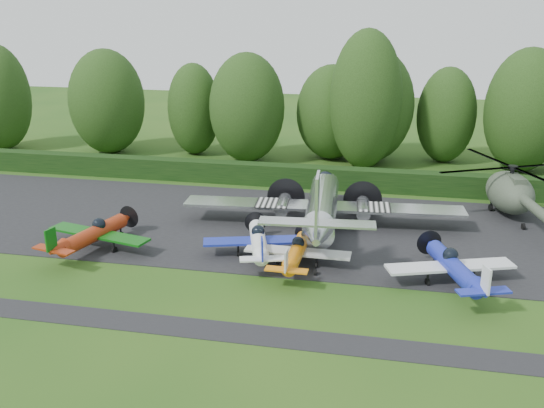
% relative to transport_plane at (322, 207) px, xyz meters
% --- Properties ---
extents(ground, '(160.00, 160.00, 0.00)m').
position_rel_transport_plane_xyz_m(ground, '(-2.11, -9.74, -1.92)').
color(ground, '#1E4914').
rests_on(ground, ground).
extents(apron, '(70.00, 18.00, 0.01)m').
position_rel_transport_plane_xyz_m(apron, '(-2.11, 0.26, -1.92)').
color(apron, black).
rests_on(apron, ground).
extents(taxiway_verge, '(70.00, 2.00, 0.00)m').
position_rel_transport_plane_xyz_m(taxiway_verge, '(-2.11, -15.74, -1.92)').
color(taxiway_verge, black).
rests_on(taxiway_verge, ground).
extents(hedgerow, '(90.00, 1.60, 2.00)m').
position_rel_transport_plane_xyz_m(hedgerow, '(-2.11, 11.26, -1.92)').
color(hedgerow, black).
rests_on(hedgerow, ground).
extents(transport_plane, '(21.54, 16.51, 6.90)m').
position_rel_transport_plane_xyz_m(transport_plane, '(0.00, 0.00, 0.00)').
color(transport_plane, silver).
rests_on(transport_plane, ground).
extents(light_plane_red, '(7.89, 8.30, 3.03)m').
position_rel_transport_plane_xyz_m(light_plane_red, '(-15.07, -6.96, -0.66)').
color(light_plane_red, '#96290D').
rests_on(light_plane_red, ground).
extents(light_plane_white, '(7.49, 7.88, 2.88)m').
position_rel_transport_plane_xyz_m(light_plane_white, '(-3.55, -5.77, -0.73)').
color(light_plane_white, white).
rests_on(light_plane_white, ground).
extents(light_plane_orange, '(6.99, 7.35, 2.69)m').
position_rel_transport_plane_xyz_m(light_plane_orange, '(-0.76, -6.98, -0.81)').
color(light_plane_orange, orange).
rests_on(light_plane_orange, ground).
extents(light_plane_blue, '(8.00, 8.42, 3.08)m').
position_rel_transport_plane_xyz_m(light_plane_blue, '(9.09, -7.70, -0.64)').
color(light_plane_blue, '#1C29A8').
rests_on(light_plane_blue, ground).
extents(helicopter, '(12.90, 15.10, 4.15)m').
position_rel_transport_plane_xyz_m(helicopter, '(14.48, 6.65, 0.31)').
color(helicopter, '#3C4636').
rests_on(helicopter, ground).
extents(tree_0, '(9.20, 9.20, 12.19)m').
position_rel_transport_plane_xyz_m(tree_0, '(2.34, 22.21, 4.16)').
color(tree_0, black).
rests_on(tree_0, ground).
extents(tree_1, '(5.86, 5.86, 10.24)m').
position_rel_transport_plane_xyz_m(tree_1, '(-17.16, 21.64, 3.18)').
color(tree_1, black).
rests_on(tree_1, ground).
extents(tree_2, '(8.03, 8.03, 11.66)m').
position_rel_transport_plane_xyz_m(tree_2, '(-10.51, 19.56, 3.90)').
color(tree_2, black).
rests_on(tree_2, ground).
extents(tree_4, '(8.41, 8.41, 11.73)m').
position_rel_transport_plane_xyz_m(tree_4, '(-26.91, 20.21, 3.93)').
color(tree_4, black).
rests_on(tree_4, ground).
extents(tree_5, '(8.07, 8.07, 12.46)m').
position_rel_transport_plane_xyz_m(tree_5, '(17.77, 21.30, 4.29)').
color(tree_5, black).
rests_on(tree_5, ground).
extents(tree_6, '(6.21, 6.21, 10.20)m').
position_rel_transport_plane_xyz_m(tree_6, '(10.35, 23.56, 3.16)').
color(tree_6, black).
rests_on(tree_6, ground).
extents(tree_10, '(7.32, 7.32, 14.18)m').
position_rel_transport_plane_xyz_m(tree_10, '(1.98, 19.24, 5.15)').
color(tree_10, black).
rests_on(tree_10, ground).
extents(tree_11, '(7.80, 7.80, 10.29)m').
position_rel_transport_plane_xyz_m(tree_11, '(-1.73, 22.63, 3.21)').
color(tree_11, black).
rests_on(tree_11, ground).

